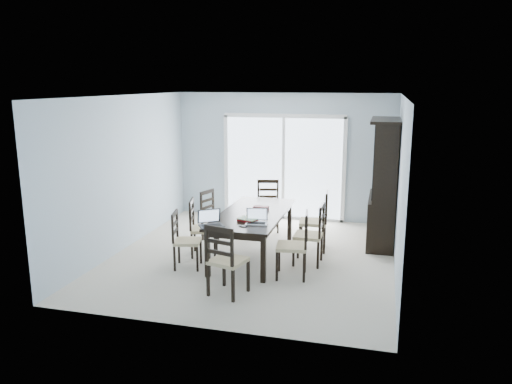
# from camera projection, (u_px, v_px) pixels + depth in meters

# --- Properties ---
(floor) EXTENTS (5.00, 5.00, 0.00)m
(floor) POSITION_uv_depth(u_px,v_px,m) (253.00, 257.00, 8.20)
(floor) COLOR beige
(floor) RESTS_ON ground
(ceiling) EXTENTS (5.00, 5.00, 0.00)m
(ceiling) POSITION_uv_depth(u_px,v_px,m) (253.00, 96.00, 7.64)
(ceiling) COLOR white
(ceiling) RESTS_ON back_wall
(back_wall) EXTENTS (4.50, 0.02, 2.60)m
(back_wall) POSITION_uv_depth(u_px,v_px,m) (284.00, 157.00, 10.28)
(back_wall) COLOR #A8BBC9
(back_wall) RESTS_ON floor
(wall_left) EXTENTS (0.02, 5.00, 2.60)m
(wall_left) POSITION_uv_depth(u_px,v_px,m) (125.00, 173.00, 8.47)
(wall_left) COLOR #A8BBC9
(wall_left) RESTS_ON floor
(wall_right) EXTENTS (0.02, 5.00, 2.60)m
(wall_right) POSITION_uv_depth(u_px,v_px,m) (400.00, 186.00, 7.37)
(wall_right) COLOR #A8BBC9
(wall_right) RESTS_ON floor
(balcony) EXTENTS (4.50, 2.00, 0.10)m
(balcony) POSITION_uv_depth(u_px,v_px,m) (292.00, 209.00, 11.52)
(balcony) COLOR gray
(balcony) RESTS_ON ground
(railing) EXTENTS (4.50, 0.06, 1.10)m
(railing) POSITION_uv_depth(u_px,v_px,m) (300.00, 175.00, 12.33)
(railing) COLOR #99999E
(railing) RESTS_ON balcony
(dining_table) EXTENTS (1.00, 2.20, 0.75)m
(dining_table) POSITION_uv_depth(u_px,v_px,m) (253.00, 217.00, 8.05)
(dining_table) COLOR black
(dining_table) RESTS_ON floor
(china_hutch) EXTENTS (0.50, 1.38, 2.20)m
(china_hutch) POSITION_uv_depth(u_px,v_px,m) (384.00, 184.00, 8.65)
(china_hutch) COLOR black
(china_hutch) RESTS_ON floor
(sliding_door) EXTENTS (2.52, 0.05, 2.18)m
(sliding_door) POSITION_uv_depth(u_px,v_px,m) (284.00, 167.00, 10.31)
(sliding_door) COLOR silver
(sliding_door) RESTS_ON floor
(chair_left_near) EXTENTS (0.47, 0.46, 1.02)m
(chair_left_near) POSITION_uv_depth(u_px,v_px,m) (182.00, 234.00, 7.63)
(chair_left_near) COLOR black
(chair_left_near) RESTS_ON floor
(chair_left_mid) EXTENTS (0.51, 0.50, 1.09)m
(chair_left_mid) POSITION_uv_depth(u_px,v_px,m) (198.00, 221.00, 8.17)
(chair_left_mid) COLOR black
(chair_left_mid) RESTS_ON floor
(chair_left_far) EXTENTS (0.50, 0.49, 1.03)m
(chair_left_far) POSITION_uv_depth(u_px,v_px,m) (212.00, 210.00, 9.03)
(chair_left_far) COLOR black
(chair_left_far) RESTS_ON floor
(chair_right_near) EXTENTS (0.49, 0.48, 1.15)m
(chair_right_near) POSITION_uv_depth(u_px,v_px,m) (298.00, 237.00, 7.22)
(chair_right_near) COLOR black
(chair_right_near) RESTS_ON floor
(chair_right_mid) EXTENTS (0.44, 0.43, 1.12)m
(chair_right_mid) POSITION_uv_depth(u_px,v_px,m) (314.00, 228.00, 7.75)
(chair_right_mid) COLOR black
(chair_right_mid) RESTS_ON floor
(chair_right_far) EXTENTS (0.50, 0.49, 1.19)m
(chair_right_far) POSITION_uv_depth(u_px,v_px,m) (319.00, 214.00, 8.41)
(chair_right_far) COLOR black
(chair_right_far) RESTS_ON floor
(chair_end_near) EXTENTS (0.53, 0.54, 1.15)m
(chair_end_near) POSITION_uv_depth(u_px,v_px,m) (224.00, 253.00, 6.55)
(chair_end_near) COLOR black
(chair_end_near) RESTS_ON floor
(chair_end_far) EXTENTS (0.50, 0.51, 1.11)m
(chair_end_far) POSITION_uv_depth(u_px,v_px,m) (268.00, 200.00, 9.63)
(chair_end_far) COLOR black
(chair_end_far) RESTS_ON floor
(laptop_dark) EXTENTS (0.42, 0.39, 0.23)m
(laptop_dark) POSITION_uv_depth(u_px,v_px,m) (211.00, 223.00, 7.25)
(laptop_dark) COLOR black
(laptop_dark) RESTS_ON dining_table
(laptop_silver) EXTENTS (0.35, 0.27, 0.22)m
(laptop_silver) POSITION_uv_depth(u_px,v_px,m) (256.00, 221.00, 7.38)
(laptop_silver) COLOR #B1B1B4
(laptop_silver) RESTS_ON dining_table
(book_stack) EXTENTS (0.34, 0.29, 0.05)m
(book_stack) POSITION_uv_depth(u_px,v_px,m) (248.00, 219.00, 7.55)
(book_stack) COLOR maroon
(book_stack) RESTS_ON dining_table
(cell_phone) EXTENTS (0.13, 0.09, 0.01)m
(cell_phone) POSITION_uv_depth(u_px,v_px,m) (243.00, 226.00, 7.26)
(cell_phone) COLOR black
(cell_phone) RESTS_ON dining_table
(game_box) EXTENTS (0.25, 0.13, 0.06)m
(game_box) POSITION_uv_depth(u_px,v_px,m) (261.00, 208.00, 8.20)
(game_box) COLOR #551711
(game_box) RESTS_ON dining_table
(hot_tub) EXTENTS (2.10, 1.90, 1.04)m
(hot_tub) POSITION_uv_depth(u_px,v_px,m) (274.00, 184.00, 11.44)
(hot_tub) COLOR maroon
(hot_tub) RESTS_ON balcony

